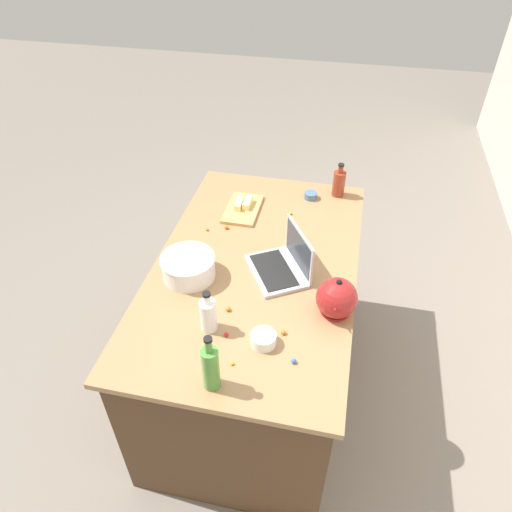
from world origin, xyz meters
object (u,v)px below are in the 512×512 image
butter_stick_right (248,203)px  ramekin_small (311,195)px  bottle_soy (339,183)px  ramekin_medium (263,339)px  cutting_board (243,209)px  kettle (337,299)px  mixing_bowl_large (188,266)px  bottle_olive (211,367)px  laptop (283,264)px  butter_stick_left (239,204)px  bottle_vinegar (208,315)px

butter_stick_right → ramekin_small: (-0.18, 0.34, -0.02)m
bottle_soy → ramekin_medium: size_ratio=1.93×
bottle_soy → cutting_board: size_ratio=0.67×
kettle → ramekin_small: 0.91m
mixing_bowl_large → ramekin_medium: (0.33, 0.43, -0.03)m
bottle_olive → ramekin_small: bottle_olive is taller
mixing_bowl_large → laptop: bearing=106.6°
bottle_olive → ramekin_medium: bearing=147.9°
bottle_soy → butter_stick_right: bearing=-63.0°
butter_stick_left → butter_stick_right: (-0.02, 0.04, 0.00)m
butter_stick_right → bottle_soy: bearing=117.0°
laptop → butter_stick_right: 0.56m
bottle_vinegar → butter_stick_left: bearing=-174.2°
bottle_vinegar → ramekin_medium: bottle_vinegar is taller
bottle_vinegar → butter_stick_right: (-0.91, -0.05, -0.05)m
bottle_soy → butter_stick_right: 0.55m
bottle_vinegar → butter_stick_left: size_ratio=1.85×
butter_stick_left → laptop: bearing=35.4°
butter_stick_left → cutting_board: bearing=66.5°
bottle_soy → bottle_olive: bearing=-13.8°
butter_stick_right → laptop: bearing=30.5°
ramekin_small → mixing_bowl_large: bearing=-31.1°
laptop → ramekin_small: laptop is taller
bottle_vinegar → mixing_bowl_large: bearing=-147.6°
laptop → butter_stick_right: (-0.49, -0.29, -0.01)m
bottle_soy → ramekin_medium: bearing=-9.7°
mixing_bowl_large → cutting_board: bearing=168.5°
kettle → ramekin_small: bearing=-166.1°
laptop → ramekin_small: bearing=175.8°
ramekin_medium → bottle_vinegar: bearing=-98.0°
cutting_board → ramekin_small: (-0.21, 0.36, 0.01)m
bottle_vinegar → laptop: bearing=150.2°
butter_stick_left → bottle_olive: bearing=8.9°
cutting_board → ramekin_small: size_ratio=4.08×
bottle_vinegar → ramekin_small: 1.13m
mixing_bowl_large → bottle_vinegar: bearing=32.4°
butter_stick_right → cutting_board: bearing=-38.2°
bottle_olive → kettle: 0.63m
bottle_olive → butter_stick_left: bottle_olive is taller
bottle_soy → butter_stick_right: size_ratio=1.85×
bottle_soy → cutting_board: 0.58m
cutting_board → ramekin_small: bearing=120.0°
laptop → bottle_soy: laptop is taller
bottle_vinegar → bottle_soy: 1.24m
bottle_vinegar → ramekin_medium: bearing=82.0°
bottle_olive → butter_stick_right: 1.19m
bottle_vinegar → bottle_soy: same height
bottle_soy → butter_stick_left: 0.60m
bottle_olive → bottle_soy: 1.47m
butter_stick_left → ramekin_medium: butter_stick_left is taller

